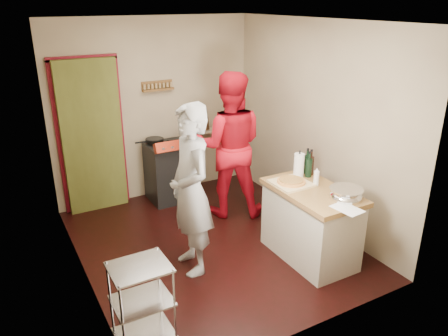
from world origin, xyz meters
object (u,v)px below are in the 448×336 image
Objects in this scene: wire_shelving at (142,302)px; island at (311,221)px; person_stripe at (191,191)px; person_red at (229,145)px; stove at (169,171)px.

island reaches higher than wire_shelving.
person_red is (1.02, 0.98, 0.05)m from person_stripe.
wire_shelving is at bearing -41.36° from person_stripe.
island is 0.67× the size of person_stripe.
person_stripe is (-0.46, -1.77, 0.48)m from stove.
island is 1.43m from person_stripe.
person_stripe is at bearing 44.62° from wire_shelving.
person_stripe is 0.95× the size of person_red.
person_red reaches higher than wire_shelving.
stove is 2.94m from wire_shelving.
person_stripe reaches higher than wire_shelving.
person_red is (-0.25, 1.44, 0.53)m from island.
wire_shelving is at bearing 73.02° from person_red.
wire_shelving is at bearing -116.85° from stove.
wire_shelving is 2.17m from island.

